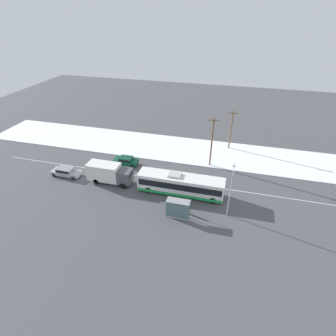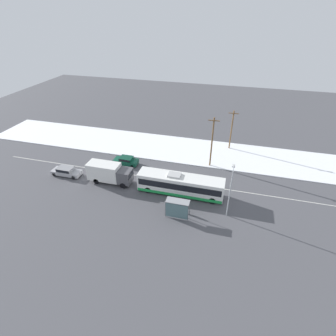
# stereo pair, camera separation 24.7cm
# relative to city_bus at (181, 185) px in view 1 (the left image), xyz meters

# --- Properties ---
(ground_plane) EXTENTS (120.00, 120.00, 0.00)m
(ground_plane) POSITION_rel_city_bus_xyz_m (-1.50, 2.70, -1.53)
(ground_plane) COLOR #4C4C51
(snow_lot) EXTENTS (80.00, 10.27, 0.12)m
(snow_lot) POSITION_rel_city_bus_xyz_m (-1.50, 13.22, -1.47)
(snow_lot) COLOR white
(snow_lot) RESTS_ON ground_plane
(lane_marking_center) EXTENTS (60.00, 0.12, 0.00)m
(lane_marking_center) POSITION_rel_city_bus_xyz_m (-1.50, 2.70, -1.53)
(lane_marking_center) COLOR silver
(lane_marking_center) RESTS_ON ground_plane
(city_bus) EXTENTS (12.25, 2.57, 3.13)m
(city_bus) POSITION_rel_city_bus_xyz_m (0.00, 0.00, 0.00)
(city_bus) COLOR white
(city_bus) RESTS_ON ground_plane
(box_truck) EXTENTS (6.80, 2.30, 3.10)m
(box_truck) POSITION_rel_city_bus_xyz_m (-11.11, 0.02, 0.17)
(box_truck) COLOR silver
(box_truck) RESTS_ON ground_plane
(sedan_car) EXTENTS (4.09, 1.80, 1.40)m
(sedan_car) POSITION_rel_city_bus_xyz_m (-10.73, 5.50, -0.76)
(sedan_car) COLOR #0F4733
(sedan_car) RESTS_ON ground_plane
(parked_car_near_truck) EXTENTS (4.76, 1.80, 1.38)m
(parked_car_near_truck) POSITION_rel_city_bus_xyz_m (-18.64, -0.07, -0.77)
(parked_car_near_truck) COLOR #9E9EA3
(parked_car_near_truck) RESTS_ON ground_plane
(pedestrian_at_stop) EXTENTS (0.64, 0.28, 1.78)m
(pedestrian_at_stop) POSITION_rel_city_bus_xyz_m (0.60, -3.72, -0.44)
(pedestrian_at_stop) COLOR #23232D
(pedestrian_at_stop) RESTS_ON ground_plane
(bus_shelter) EXTENTS (2.99, 1.20, 2.40)m
(bus_shelter) POSITION_rel_city_bus_xyz_m (0.71, -4.99, 0.15)
(bus_shelter) COLOR gray
(bus_shelter) RESTS_ON ground_plane
(streetlamp) EXTENTS (0.36, 2.18, 6.68)m
(streetlamp) POSITION_rel_city_bus_xyz_m (6.84, -2.56, 2.70)
(streetlamp) COLOR #9EA3A8
(streetlamp) RESTS_ON ground_plane
(utility_pole_roadside) EXTENTS (1.80, 0.24, 8.63)m
(utility_pole_roadside) POSITION_rel_city_bus_xyz_m (3.11, 8.80, 2.97)
(utility_pole_roadside) COLOR brown
(utility_pole_roadside) RESTS_ON ground_plane
(utility_pole_snowlot) EXTENTS (1.80, 0.24, 7.48)m
(utility_pole_snowlot) POSITION_rel_city_bus_xyz_m (5.83, 16.06, 2.39)
(utility_pole_snowlot) COLOR brown
(utility_pole_snowlot) RESTS_ON ground_plane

